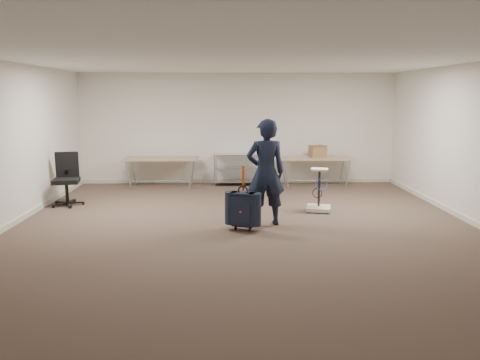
{
  "coord_description": "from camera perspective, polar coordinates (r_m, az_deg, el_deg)",
  "views": [
    {
      "loc": [
        -0.28,
        -7.46,
        2.22
      ],
      "look_at": [
        -0.06,
        0.3,
        0.82
      ],
      "focal_mm": 35.0,
      "sensor_mm": 36.0,
      "label": 1
    }
  ],
  "objects": [
    {
      "name": "ground",
      "position": [
        7.78,
        0.54,
        -6.38
      ],
      "size": [
        9.0,
        9.0,
        0.0
      ],
      "primitive_type": "plane",
      "color": "#46352A",
      "rests_on": "ground"
    },
    {
      "name": "room_shell",
      "position": [
        9.1,
        0.22,
        -3.6
      ],
      "size": [
        8.0,
        9.0,
        9.0
      ],
      "color": "white",
      "rests_on": "ground"
    },
    {
      "name": "folding_table_left",
      "position": [
        11.62,
        -9.59,
        2.42
      ],
      "size": [
        1.8,
        0.75,
        0.73
      ],
      "color": "tan",
      "rests_on": "ground"
    },
    {
      "name": "folding_table_right",
      "position": [
        11.71,
        9.17,
        2.49
      ],
      "size": [
        1.8,
        0.75,
        0.73
      ],
      "color": "tan",
      "rests_on": "ground"
    },
    {
      "name": "wire_shelf",
      "position": [
        11.79,
        -0.2,
        1.5
      ],
      "size": [
        1.22,
        0.47,
        0.8
      ],
      "color": "#BBBDC2",
      "rests_on": "ground"
    },
    {
      "name": "person",
      "position": [
        8.05,
        3.14,
        0.91
      ],
      "size": [
        0.72,
        0.52,
        1.85
      ],
      "primitive_type": "imported",
      "rotation": [
        0.0,
        0.0,
        3.27
      ],
      "color": "black",
      "rests_on": "ground"
    },
    {
      "name": "suitcase",
      "position": [
        7.78,
        0.35,
        -3.55
      ],
      "size": [
        0.45,
        0.35,
        1.09
      ],
      "color": "black",
      "rests_on": "ground"
    },
    {
      "name": "office_chair",
      "position": [
        10.27,
        -20.33,
        -1.07
      ],
      "size": [
        0.66,
        0.66,
        1.08
      ],
      "color": "black",
      "rests_on": "ground"
    },
    {
      "name": "equipment_cart",
      "position": [
        9.26,
        9.57,
        -2.42
      ],
      "size": [
        0.55,
        0.55,
        0.84
      ],
      "color": "silver",
      "rests_on": "ground"
    },
    {
      "name": "cardboard_box",
      "position": [
        11.78,
        9.44,
        3.48
      ],
      "size": [
        0.44,
        0.36,
        0.29
      ],
      "primitive_type": "cube",
      "rotation": [
        0.0,
        0.0,
        0.22
      ],
      "color": "olive",
      "rests_on": "folding_table_right"
    }
  ]
}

